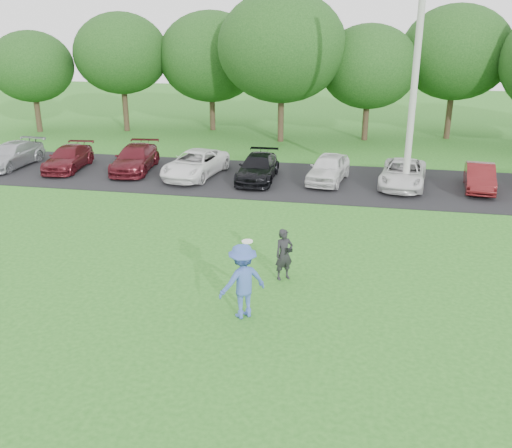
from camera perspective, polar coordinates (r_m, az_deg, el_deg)
The scene contains 7 objects.
ground at distance 14.58m, azimuth -2.66°, elevation -9.49°, with size 100.00×100.00×0.00m, color #24631C.
parking_lot at distance 26.48m, azimuth 3.93°, elevation 4.35°, with size 32.00×6.50×0.03m, color black.
utility_pole at distance 24.70m, azimuth 15.67°, elevation 14.52°, with size 0.28×0.28×10.17m, color #ABAAA5.
frisbee_player at distance 14.28m, azimuth -1.34°, elevation -5.72°, with size 1.44×1.36×2.18m.
camera_bystander at distance 16.37m, azimuth 2.82°, elevation -3.06°, with size 0.66×0.62×1.52m.
parked_cars at distance 26.49m, azimuth 1.18°, elevation 5.75°, with size 30.39×4.90×1.25m.
tree_row at distance 35.17m, azimuth 8.78°, elevation 16.20°, with size 42.39×9.85×8.64m.
Camera 1 is at (3.07, -12.30, 7.21)m, focal length 40.00 mm.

